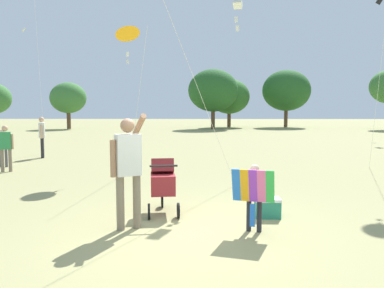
{
  "coord_description": "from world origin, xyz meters",
  "views": [
    {
      "loc": [
        0.17,
        -5.94,
        1.97
      ],
      "look_at": [
        0.03,
        1.14,
        1.3
      ],
      "focal_mm": 36.26,
      "sensor_mm": 36.0,
      "label": 1
    }
  ],
  "objects_px": {
    "person_adult_flyer": "(128,163)",
    "kite_green_novelty": "(128,34)",
    "cooler_box": "(267,207)",
    "kite_adult_black": "(237,1)",
    "stroller": "(163,181)",
    "person_couple_left": "(6,145)",
    "child_with_butterfly_kite": "(254,191)",
    "person_red_shirt": "(42,134)",
    "person_sitting_far": "(3,145)"
  },
  "relations": [
    {
      "from": "person_adult_flyer",
      "to": "person_red_shirt",
      "type": "distance_m",
      "value": 10.15
    },
    {
      "from": "kite_green_novelty",
      "to": "person_couple_left",
      "type": "xyz_separation_m",
      "value": [
        -3.75,
        -0.23,
        -3.32
      ]
    },
    {
      "from": "stroller",
      "to": "person_couple_left",
      "type": "height_order",
      "value": "person_couple_left"
    },
    {
      "from": "kite_green_novelty",
      "to": "child_with_butterfly_kite",
      "type": "bearing_deg",
      "value": -62.7
    },
    {
      "from": "cooler_box",
      "to": "person_couple_left",
      "type": "bearing_deg",
      "value": 146.19
    },
    {
      "from": "child_with_butterfly_kite",
      "to": "person_red_shirt",
      "type": "bearing_deg",
      "value": 128.06
    },
    {
      "from": "kite_adult_black",
      "to": "kite_green_novelty",
      "type": "bearing_deg",
      "value": 144.25
    },
    {
      "from": "stroller",
      "to": "person_red_shirt",
      "type": "bearing_deg",
      "value": 124.86
    },
    {
      "from": "cooler_box",
      "to": "stroller",
      "type": "bearing_deg",
      "value": 172.51
    },
    {
      "from": "child_with_butterfly_kite",
      "to": "cooler_box",
      "type": "height_order",
      "value": "child_with_butterfly_kite"
    },
    {
      "from": "person_sitting_far",
      "to": "stroller",
      "type": "bearing_deg",
      "value": -43.38
    },
    {
      "from": "kite_adult_black",
      "to": "kite_green_novelty",
      "type": "height_order",
      "value": "kite_adult_black"
    },
    {
      "from": "person_adult_flyer",
      "to": "kite_green_novelty",
      "type": "relative_size",
      "value": 0.43
    },
    {
      "from": "person_sitting_far",
      "to": "person_couple_left",
      "type": "relative_size",
      "value": 0.88
    },
    {
      "from": "person_adult_flyer",
      "to": "person_red_shirt",
      "type": "xyz_separation_m",
      "value": [
        -5.0,
        8.82,
        -0.14
      ]
    },
    {
      "from": "cooler_box",
      "to": "person_sitting_far",
      "type": "bearing_deg",
      "value": 143.36
    },
    {
      "from": "person_red_shirt",
      "to": "kite_adult_black",
      "type": "bearing_deg",
      "value": -36.9
    },
    {
      "from": "child_with_butterfly_kite",
      "to": "person_couple_left",
      "type": "distance_m",
      "value": 8.82
    },
    {
      "from": "child_with_butterfly_kite",
      "to": "person_red_shirt",
      "type": "distance_m",
      "value": 11.38
    },
    {
      "from": "kite_green_novelty",
      "to": "person_couple_left",
      "type": "bearing_deg",
      "value": -176.44
    },
    {
      "from": "person_couple_left",
      "to": "stroller",
      "type": "bearing_deg",
      "value": -40.89
    },
    {
      "from": "kite_green_novelty",
      "to": "cooler_box",
      "type": "bearing_deg",
      "value": -55.91
    },
    {
      "from": "kite_green_novelty",
      "to": "person_red_shirt",
      "type": "bearing_deg",
      "value": 142.23
    },
    {
      "from": "person_adult_flyer",
      "to": "stroller",
      "type": "xyz_separation_m",
      "value": [
        0.46,
        0.97,
        -0.48
      ]
    },
    {
      "from": "child_with_butterfly_kite",
      "to": "kite_adult_black",
      "type": "bearing_deg",
      "value": 89.41
    },
    {
      "from": "kite_adult_black",
      "to": "person_red_shirt",
      "type": "bearing_deg",
      "value": 143.1
    },
    {
      "from": "person_adult_flyer",
      "to": "kite_adult_black",
      "type": "relative_size",
      "value": 0.39
    },
    {
      "from": "stroller",
      "to": "person_sitting_far",
      "type": "xyz_separation_m",
      "value": [
        -5.81,
        5.49,
        0.13
      ]
    },
    {
      "from": "person_adult_flyer",
      "to": "person_red_shirt",
      "type": "relative_size",
      "value": 1.17
    },
    {
      "from": "child_with_butterfly_kite",
      "to": "person_red_shirt",
      "type": "height_order",
      "value": "person_red_shirt"
    },
    {
      "from": "person_couple_left",
      "to": "kite_adult_black",
      "type": "bearing_deg",
      "value": -16.17
    },
    {
      "from": "person_couple_left",
      "to": "cooler_box",
      "type": "distance_m",
      "value": 8.62
    },
    {
      "from": "cooler_box",
      "to": "person_red_shirt",
      "type": "bearing_deg",
      "value": 132.32
    },
    {
      "from": "person_red_shirt",
      "to": "person_couple_left",
      "type": "relative_size",
      "value": 1.12
    },
    {
      "from": "child_with_butterfly_kite",
      "to": "stroller",
      "type": "distance_m",
      "value": 1.9
    },
    {
      "from": "child_with_butterfly_kite",
      "to": "kite_green_novelty",
      "type": "height_order",
      "value": "kite_green_novelty"
    },
    {
      "from": "person_adult_flyer",
      "to": "person_sitting_far",
      "type": "distance_m",
      "value": 8.39
    },
    {
      "from": "kite_adult_black",
      "to": "child_with_butterfly_kite",
      "type": "bearing_deg",
      "value": -90.59
    },
    {
      "from": "kite_green_novelty",
      "to": "cooler_box",
      "type": "height_order",
      "value": "kite_green_novelty"
    },
    {
      "from": "person_red_shirt",
      "to": "person_sitting_far",
      "type": "distance_m",
      "value": 2.4
    },
    {
      "from": "kite_green_novelty",
      "to": "person_red_shirt",
      "type": "relative_size",
      "value": 2.74
    },
    {
      "from": "person_couple_left",
      "to": "cooler_box",
      "type": "bearing_deg",
      "value": -33.81
    },
    {
      "from": "kite_green_novelty",
      "to": "person_couple_left",
      "type": "distance_m",
      "value": 5.01
    },
    {
      "from": "person_red_shirt",
      "to": "cooler_box",
      "type": "xyz_separation_m",
      "value": [
        7.38,
        -8.1,
        -0.77
      ]
    },
    {
      "from": "kite_adult_black",
      "to": "person_sitting_far",
      "type": "bearing_deg",
      "value": 158.36
    },
    {
      "from": "kite_green_novelty",
      "to": "person_couple_left",
      "type": "relative_size",
      "value": 3.08
    },
    {
      "from": "person_adult_flyer",
      "to": "person_couple_left",
      "type": "relative_size",
      "value": 1.32
    },
    {
      "from": "cooler_box",
      "to": "kite_adult_black",
      "type": "bearing_deg",
      "value": 96.63
    },
    {
      "from": "kite_green_novelty",
      "to": "person_sitting_far",
      "type": "distance_m",
      "value": 5.56
    },
    {
      "from": "kite_adult_black",
      "to": "person_couple_left",
      "type": "bearing_deg",
      "value": 163.83
    }
  ]
}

